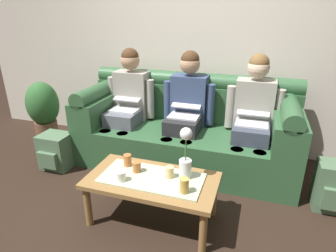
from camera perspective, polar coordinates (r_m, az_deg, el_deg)
ground_plane at (r=2.39m, az=-4.20°, el=-19.85°), size 14.00×14.00×0.00m
back_wall_patterned at (r=3.41m, az=6.54°, el=19.52°), size 6.00×0.12×2.90m
couch at (r=3.14m, az=3.66°, el=-0.94°), size 2.30×0.88×0.96m
person_left at (r=3.26m, az=-7.94°, el=5.18°), size 0.56×0.67×1.22m
person_middle at (r=3.03m, az=3.77°, el=4.06°), size 0.56×0.67×1.22m
person_right at (r=2.95m, az=16.69°, el=2.62°), size 0.56×0.67×1.22m
coffee_table at (r=2.27m, az=-3.25°, el=-11.44°), size 1.02×0.53×0.40m
flower_vase at (r=2.15m, az=3.53°, el=-6.00°), size 0.10×0.10×0.41m
cup_near_left at (r=2.05m, az=3.28°, el=-11.80°), size 0.07×0.07×0.11m
cup_near_right at (r=2.30m, az=-6.28°, el=-8.13°), size 0.07×0.07×0.09m
cup_far_center at (r=2.21m, az=-9.40°, el=-9.86°), size 0.07×0.07×0.08m
cup_far_left at (r=2.39m, az=-8.10°, el=-6.80°), size 0.06×0.06×0.10m
cup_far_right at (r=2.21m, az=0.33°, el=-9.21°), size 0.07×0.07×0.09m
backpack_right at (r=2.83m, az=30.33°, el=-10.56°), size 0.30×0.28×0.43m
backpack_left at (r=3.31m, az=-21.51°, el=-4.75°), size 0.31×0.31×0.38m
potted_plant at (r=3.98m, az=-23.68°, el=3.17°), size 0.40×0.40×0.78m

